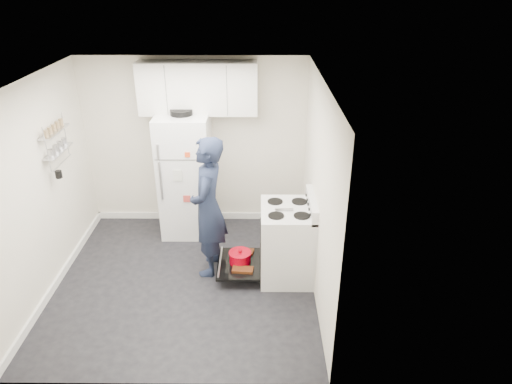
{
  "coord_description": "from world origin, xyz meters",
  "views": [
    {
      "loc": [
        0.92,
        -4.67,
        3.56
      ],
      "look_at": [
        0.89,
        0.4,
        1.05
      ],
      "focal_mm": 32.0,
      "sensor_mm": 36.0,
      "label": 1
    }
  ],
  "objects_px": {
    "open_oven_door": "(240,261)",
    "person": "(208,208)",
    "electric_range": "(286,243)",
    "refrigerator": "(186,175)"
  },
  "relations": [
    {
      "from": "open_oven_door",
      "to": "refrigerator",
      "type": "xyz_separation_m",
      "value": [
        -0.8,
        1.09,
        0.71
      ]
    },
    {
      "from": "electric_range",
      "to": "open_oven_door",
      "type": "distance_m",
      "value": 0.65
    },
    {
      "from": "open_oven_door",
      "to": "person",
      "type": "height_order",
      "value": "person"
    },
    {
      "from": "electric_range",
      "to": "open_oven_door",
      "type": "xyz_separation_m",
      "value": [
        -0.58,
        0.01,
        -0.28
      ]
    },
    {
      "from": "open_oven_door",
      "to": "person",
      "type": "xyz_separation_m",
      "value": [
        -0.38,
        0.09,
        0.72
      ]
    },
    {
      "from": "person",
      "to": "open_oven_door",
      "type": "bearing_deg",
      "value": 82.27
    },
    {
      "from": "electric_range",
      "to": "person",
      "type": "xyz_separation_m",
      "value": [
        -0.96,
        0.1,
        0.44
      ]
    },
    {
      "from": "refrigerator",
      "to": "person",
      "type": "relative_size",
      "value": 1.02
    },
    {
      "from": "open_oven_door",
      "to": "electric_range",
      "type": "bearing_deg",
      "value": -0.98
    },
    {
      "from": "electric_range",
      "to": "refrigerator",
      "type": "relative_size",
      "value": 0.59
    }
  ]
}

